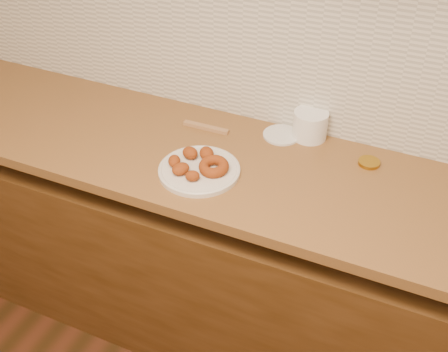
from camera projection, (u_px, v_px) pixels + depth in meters
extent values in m
cube|color=tan|center=(377.00, 20.00, 1.77)|extent=(4.00, 0.02, 2.70)
cube|color=#583519|center=(318.00, 292.00, 2.13)|extent=(3.60, 0.60, 0.77)
cube|color=brown|center=(160.00, 146.00, 2.04)|extent=(2.30, 0.62, 0.04)
cube|color=beige|center=(369.00, 65.00, 1.85)|extent=(3.60, 0.02, 0.60)
cylinder|color=silver|center=(199.00, 170.00, 1.88)|extent=(0.28, 0.28, 0.02)
torus|color=#893E11|center=(214.00, 166.00, 1.86)|extent=(0.11, 0.11, 0.05)
ellipsoid|color=#893E11|center=(190.00, 153.00, 1.91)|extent=(0.07, 0.07, 0.04)
ellipsoid|color=#893E11|center=(174.00, 161.00, 1.88)|extent=(0.06, 0.07, 0.04)
ellipsoid|color=#893E11|center=(181.00, 169.00, 1.84)|extent=(0.07, 0.08, 0.04)
ellipsoid|color=#893E11|center=(192.00, 176.00, 1.81)|extent=(0.06, 0.05, 0.04)
ellipsoid|color=#893E11|center=(207.00, 153.00, 1.91)|extent=(0.08, 0.08, 0.04)
cylinder|color=white|center=(310.00, 125.00, 2.02)|extent=(0.16, 0.16, 0.10)
cylinder|color=silver|center=(282.00, 135.00, 2.06)|extent=(0.16, 0.16, 0.01)
cylinder|color=#9E741C|center=(369.00, 163.00, 1.92)|extent=(0.08, 0.08, 0.01)
cube|color=#A07247|center=(206.00, 127.00, 2.09)|extent=(0.18, 0.02, 0.01)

